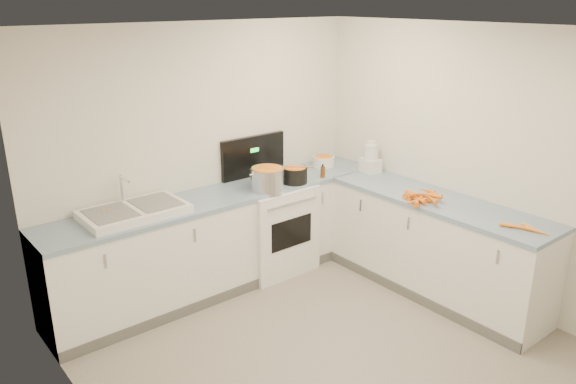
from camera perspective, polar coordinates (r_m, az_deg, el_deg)
floor at (r=4.60m, az=6.02°, el=-16.87°), size 3.50×4.00×0.00m
ceiling at (r=3.73m, az=7.41°, el=15.96°), size 3.50×4.00×0.00m
wall_back at (r=5.50m, az=-8.39°, el=3.72°), size 3.50×0.00×2.50m
wall_left at (r=3.10m, az=-17.03°, el=-9.65°), size 0.00×4.00×2.50m
wall_right at (r=5.33m, az=19.96°, el=2.25°), size 0.00×4.00×2.50m
counter_back at (r=5.52m, az=-6.38°, el=-4.74°), size 3.50×0.62×0.94m
counter_right at (r=5.51m, az=14.75°, el=-5.33°), size 0.62×2.20×0.94m
stove at (r=5.80m, az=-1.74°, el=-3.38°), size 0.76×0.65×1.36m
sink at (r=4.94m, az=-15.37°, el=-1.90°), size 0.86×0.52×0.31m
steel_pot at (r=5.39m, az=-2.10°, el=1.24°), size 0.33×0.33×0.24m
black_pot at (r=5.60m, az=0.70°, el=1.62°), size 0.26×0.26×0.18m
wooden_spoon at (r=5.57m, az=0.70°, el=2.59°), size 0.29×0.28×0.02m
mixing_bowl at (r=6.18m, az=3.63°, el=3.16°), size 0.24×0.24×0.11m
extract_bottle at (r=5.78m, az=3.55°, el=2.05°), size 0.05×0.05×0.12m
spice_jar at (r=5.82m, az=3.63°, el=2.08°), size 0.06×0.06×0.10m
food_processor at (r=5.99m, az=8.40°, el=3.36°), size 0.20×0.23×0.34m
carrot_pile at (r=5.27m, az=13.40°, el=-0.44°), size 0.46×0.43×0.09m
peeled_carrots at (r=4.86m, az=23.02°, el=-3.38°), size 0.17×0.38×0.04m
peelings at (r=4.88m, az=-17.60°, el=-1.93°), size 0.19×0.28×0.01m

